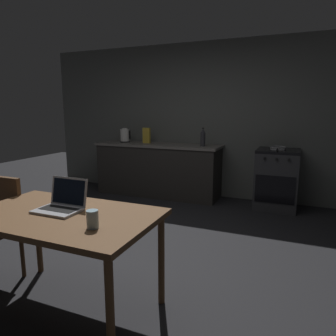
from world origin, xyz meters
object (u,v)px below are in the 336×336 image
object	(u,v)px
dining_table	(63,223)
frying_pan	(278,148)
drinking_glass	(92,219)
electric_kettle	(125,136)
bottle	(203,137)
cereal_box	(147,135)
laptop	(61,204)
stove_oven	(277,179)

from	to	relation	value
dining_table	frying_pan	size ratio (longest dim) A/B	3.32
drinking_glass	dining_table	bearing A→B (deg)	159.02
electric_kettle	bottle	world-z (taller)	bottle
dining_table	cereal_box	size ratio (longest dim) A/B	5.10
laptop	frying_pan	bearing A→B (deg)	59.41
laptop	stove_oven	bearing A→B (deg)	59.45
cereal_box	laptop	bearing A→B (deg)	-74.36
drinking_glass	stove_oven	bearing A→B (deg)	75.18
dining_table	frying_pan	world-z (taller)	frying_pan
dining_table	bottle	xyz separation A→B (m)	(0.10, 3.12, 0.35)
frying_pan	cereal_box	xyz separation A→B (m)	(-2.17, 0.05, 0.11)
stove_oven	drinking_glass	world-z (taller)	stove_oven
bottle	frying_pan	xyz separation A→B (m)	(1.13, 0.02, -0.11)
electric_kettle	cereal_box	distance (m)	0.42
drinking_glass	cereal_box	xyz separation A→B (m)	(-1.30, 3.34, 0.22)
stove_oven	drinking_glass	xyz separation A→B (m)	(-0.88, -3.31, 0.36)
dining_table	cereal_box	world-z (taller)	cereal_box
laptop	drinking_glass	size ratio (longest dim) A/B	2.80
stove_oven	drinking_glass	distance (m)	3.45
bottle	cereal_box	size ratio (longest dim) A/B	1.11
electric_kettle	cereal_box	world-z (taller)	cereal_box
laptop	electric_kettle	distance (m)	3.38
laptop	cereal_box	bearing A→B (deg)	97.70
electric_kettle	drinking_glass	size ratio (longest dim) A/B	2.17
stove_oven	electric_kettle	size ratio (longest dim) A/B	3.61
frying_pan	cereal_box	world-z (taller)	cereal_box
electric_kettle	drinking_glass	distance (m)	3.74
frying_pan	cereal_box	size ratio (longest dim) A/B	1.54
bottle	drinking_glass	xyz separation A→B (m)	(0.27, -3.27, -0.22)
electric_kettle	bottle	xyz separation A→B (m)	(1.45, -0.05, 0.02)
stove_oven	bottle	bearing A→B (deg)	-177.62
frying_pan	drinking_glass	world-z (taller)	frying_pan
dining_table	laptop	bearing A→B (deg)	132.66
bottle	drinking_glass	world-z (taller)	bottle
stove_oven	dining_table	xyz separation A→B (m)	(-1.24, -3.17, 0.23)
laptop	cereal_box	distance (m)	3.26
frying_pan	laptop	bearing A→B (deg)	-112.64
drinking_glass	cereal_box	size ratio (longest dim) A/B	0.43
dining_table	frying_pan	bearing A→B (deg)	68.58
drinking_glass	frying_pan	bearing A→B (deg)	75.21
bottle	drinking_glass	size ratio (longest dim) A/B	2.57
stove_oven	cereal_box	distance (m)	2.25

